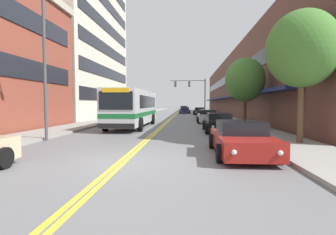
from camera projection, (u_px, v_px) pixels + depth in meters
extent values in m
plane|color=slate|center=(175.00, 115.00, 45.78)|extent=(240.00, 240.00, 0.00)
cube|color=gray|center=(136.00, 114.00, 46.30)|extent=(2.99, 106.00, 0.14)
cube|color=gray|center=(215.00, 114.00, 45.25)|extent=(2.99, 106.00, 0.14)
cube|color=yellow|center=(175.00, 115.00, 45.79)|extent=(0.14, 106.00, 0.01)
cube|color=yellow|center=(176.00, 115.00, 45.77)|extent=(0.14, 106.00, 0.01)
cube|color=black|center=(14.00, 66.00, 16.41)|extent=(0.08, 14.94, 1.40)
cube|color=black|center=(12.00, 10.00, 16.23)|extent=(0.08, 14.94, 1.40)
cube|color=beige|center=(65.00, 29.00, 36.14)|extent=(12.00, 21.40, 24.59)
cube|color=black|center=(109.00, 96.00, 36.18)|extent=(0.08, 19.69, 1.40)
cube|color=black|center=(108.00, 73.00, 36.01)|extent=(0.08, 19.69, 1.40)
cube|color=black|center=(108.00, 51.00, 35.85)|extent=(0.08, 19.69, 1.40)
cube|color=black|center=(108.00, 28.00, 35.68)|extent=(0.08, 19.69, 1.40)
cube|color=black|center=(108.00, 5.00, 35.52)|extent=(0.08, 19.69, 1.40)
cube|color=brown|center=(250.00, 87.00, 44.56)|extent=(8.00, 68.00, 9.69)
cube|color=navy|center=(223.00, 98.00, 45.01)|extent=(1.10, 61.20, 0.24)
cube|color=black|center=(226.00, 80.00, 44.80)|extent=(0.08, 61.20, 1.40)
cube|color=silver|center=(133.00, 107.00, 22.10)|extent=(2.45, 10.76, 2.66)
cube|color=#196B33|center=(133.00, 113.00, 22.13)|extent=(2.47, 10.78, 0.32)
cube|color=black|center=(135.00, 102.00, 22.61)|extent=(2.48, 8.39, 0.96)
cube|color=black|center=(116.00, 101.00, 16.70)|extent=(2.21, 0.04, 1.17)
cube|color=yellow|center=(116.00, 90.00, 16.65)|extent=(1.76, 0.06, 0.28)
cube|color=black|center=(116.00, 126.00, 16.76)|extent=(2.40, 0.08, 0.32)
cylinder|color=black|center=(105.00, 124.00, 18.61)|extent=(0.30, 1.00, 1.00)
cylinder|color=black|center=(140.00, 124.00, 18.43)|extent=(0.30, 1.00, 1.00)
cylinder|color=black|center=(127.00, 119.00, 25.20)|extent=(0.30, 1.00, 1.00)
cylinder|color=black|center=(153.00, 119.00, 25.01)|extent=(0.30, 1.00, 1.00)
cube|color=beige|center=(147.00, 113.00, 42.13)|extent=(1.87, 4.62, 0.58)
cube|color=black|center=(147.00, 109.00, 42.28)|extent=(1.61, 2.03, 0.54)
cylinder|color=black|center=(139.00, 114.00, 40.78)|extent=(0.22, 0.60, 0.60)
cylinder|color=black|center=(152.00, 114.00, 40.64)|extent=(0.22, 0.60, 0.60)
cylinder|color=black|center=(143.00, 113.00, 43.63)|extent=(0.22, 0.60, 0.60)
cylinder|color=black|center=(154.00, 114.00, 43.49)|extent=(0.22, 0.60, 0.60)
sphere|color=silver|center=(140.00, 113.00, 39.86)|extent=(0.16, 0.16, 0.16)
sphere|color=silver|center=(149.00, 113.00, 39.76)|extent=(0.16, 0.16, 0.16)
cube|color=red|center=(145.00, 112.00, 44.49)|extent=(0.18, 0.04, 0.10)
cube|color=red|center=(153.00, 112.00, 44.38)|extent=(0.18, 0.04, 0.10)
cube|color=#475675|center=(134.00, 116.00, 32.06)|extent=(1.89, 4.65, 0.64)
cube|color=black|center=(134.00, 111.00, 32.22)|extent=(1.63, 2.05, 0.51)
cylinder|color=black|center=(123.00, 118.00, 30.71)|extent=(0.22, 0.60, 0.60)
cylinder|color=black|center=(139.00, 118.00, 30.57)|extent=(0.22, 0.60, 0.60)
cylinder|color=black|center=(129.00, 117.00, 33.58)|extent=(0.22, 0.60, 0.60)
cylinder|color=black|center=(143.00, 117.00, 33.44)|extent=(0.22, 0.60, 0.60)
sphere|color=silver|center=(124.00, 116.00, 29.78)|extent=(0.16, 0.16, 0.16)
sphere|color=silver|center=(135.00, 116.00, 29.68)|extent=(0.16, 0.16, 0.16)
cube|color=red|center=(132.00, 115.00, 34.44)|extent=(0.18, 0.04, 0.10)
cube|color=red|center=(142.00, 115.00, 34.34)|extent=(0.18, 0.04, 0.10)
cylinder|color=black|center=(4.00, 158.00, 7.90)|extent=(0.22, 0.66, 0.66)
cube|color=red|center=(14.00, 145.00, 8.79)|extent=(0.18, 0.04, 0.10)
cube|color=maroon|center=(241.00, 142.00, 10.04)|extent=(1.91, 4.65, 0.63)
cube|color=black|center=(240.00, 127.00, 10.20)|extent=(1.64, 2.05, 0.49)
cylinder|color=black|center=(220.00, 153.00, 8.69)|extent=(0.22, 0.65, 0.65)
cylinder|color=black|center=(280.00, 154.00, 8.54)|extent=(0.22, 0.65, 0.65)
cylinder|color=black|center=(212.00, 141.00, 11.56)|extent=(0.22, 0.65, 0.65)
cylinder|color=black|center=(257.00, 141.00, 11.41)|extent=(0.22, 0.65, 0.65)
sphere|color=silver|center=(234.00, 152.00, 7.76)|extent=(0.16, 0.16, 0.16)
sphere|color=silver|center=(280.00, 153.00, 7.66)|extent=(0.16, 0.16, 0.16)
cube|color=red|center=(216.00, 134.00, 12.42)|extent=(0.18, 0.04, 0.10)
cube|color=red|center=(246.00, 134.00, 12.31)|extent=(0.18, 0.04, 0.10)
cube|color=#B7B7BC|center=(208.00, 118.00, 27.23)|extent=(1.94, 4.59, 0.69)
cube|color=black|center=(207.00, 112.00, 27.39)|extent=(1.67, 2.02, 0.45)
cylinder|color=black|center=(198.00, 120.00, 25.90)|extent=(0.22, 0.61, 0.61)
cylinder|color=black|center=(219.00, 120.00, 25.76)|extent=(0.22, 0.61, 0.61)
cylinder|color=black|center=(197.00, 119.00, 28.74)|extent=(0.22, 0.61, 0.61)
cylinder|color=black|center=(216.00, 119.00, 28.59)|extent=(0.22, 0.61, 0.61)
sphere|color=silver|center=(202.00, 118.00, 24.98)|extent=(0.16, 0.16, 0.16)
sphere|color=silver|center=(217.00, 118.00, 24.88)|extent=(0.16, 0.16, 0.16)
cube|color=red|center=(200.00, 116.00, 29.58)|extent=(0.18, 0.04, 0.10)
cube|color=red|center=(212.00, 116.00, 29.47)|extent=(0.18, 0.04, 0.10)
cube|color=black|center=(219.00, 124.00, 18.24)|extent=(1.82, 4.78, 0.68)
cube|color=black|center=(219.00, 116.00, 18.40)|extent=(1.57, 2.10, 0.43)
cylinder|color=black|center=(207.00, 129.00, 16.84)|extent=(0.22, 0.70, 0.70)
cylinder|color=black|center=(236.00, 129.00, 16.70)|extent=(0.22, 0.70, 0.70)
cylinder|color=black|center=(204.00, 125.00, 19.79)|extent=(0.22, 0.70, 0.70)
cylinder|color=black|center=(229.00, 125.00, 19.65)|extent=(0.22, 0.70, 0.70)
sphere|color=silver|center=(213.00, 127.00, 15.89)|extent=(0.16, 0.16, 0.16)
sphere|color=silver|center=(234.00, 127.00, 15.79)|extent=(0.16, 0.16, 0.16)
cube|color=red|center=(207.00, 121.00, 20.67)|extent=(0.18, 0.04, 0.10)
cube|color=red|center=(224.00, 121.00, 20.58)|extent=(0.18, 0.04, 0.10)
cube|color=#232328|center=(199.00, 112.00, 46.40)|extent=(1.82, 4.68, 0.63)
cube|color=black|center=(199.00, 109.00, 46.56)|extent=(1.56, 2.06, 0.46)
cylinder|color=black|center=(194.00, 113.00, 45.04)|extent=(0.22, 0.67, 0.67)
cylinder|color=black|center=(205.00, 113.00, 44.90)|extent=(0.22, 0.67, 0.67)
cylinder|color=black|center=(194.00, 112.00, 47.92)|extent=(0.22, 0.67, 0.67)
cylinder|color=black|center=(204.00, 112.00, 47.78)|extent=(0.22, 0.67, 0.67)
sphere|color=silver|center=(196.00, 112.00, 44.10)|extent=(0.16, 0.16, 0.16)
sphere|color=silver|center=(204.00, 112.00, 44.00)|extent=(0.16, 0.16, 0.16)
cube|color=red|center=(195.00, 111.00, 48.79)|extent=(0.18, 0.04, 0.10)
cube|color=red|center=(202.00, 111.00, 48.69)|extent=(0.18, 0.04, 0.10)
cube|color=#19234C|center=(185.00, 111.00, 52.37)|extent=(1.87, 4.69, 0.56)
cube|color=black|center=(185.00, 108.00, 52.53)|extent=(1.61, 2.06, 0.53)
cylinder|color=black|center=(180.00, 112.00, 51.00)|extent=(0.22, 0.62, 0.62)
cylinder|color=black|center=(190.00, 112.00, 50.86)|extent=(0.22, 0.62, 0.62)
cylinder|color=black|center=(180.00, 112.00, 53.90)|extent=(0.22, 0.62, 0.62)
cylinder|color=black|center=(190.00, 112.00, 53.75)|extent=(0.22, 0.62, 0.62)
sphere|color=silver|center=(181.00, 111.00, 50.06)|extent=(0.16, 0.16, 0.16)
sphere|color=silver|center=(188.00, 111.00, 49.96)|extent=(0.16, 0.16, 0.16)
cube|color=red|center=(182.00, 111.00, 54.76)|extent=(0.18, 0.04, 0.10)
cube|color=red|center=(188.00, 111.00, 54.66)|extent=(0.18, 0.04, 0.10)
cube|color=white|center=(184.00, 109.00, 65.08)|extent=(1.86, 4.70, 0.71)
cube|color=black|center=(184.00, 107.00, 65.23)|extent=(1.60, 2.07, 0.48)
cylinder|color=black|center=(180.00, 110.00, 63.71)|extent=(0.22, 0.69, 0.69)
cylinder|color=black|center=(188.00, 110.00, 63.57)|extent=(0.22, 0.69, 0.69)
cylinder|color=black|center=(180.00, 110.00, 66.61)|extent=(0.22, 0.69, 0.69)
cylinder|color=black|center=(188.00, 110.00, 66.47)|extent=(0.22, 0.69, 0.69)
sphere|color=silver|center=(181.00, 109.00, 62.77)|extent=(0.16, 0.16, 0.16)
sphere|color=silver|center=(186.00, 109.00, 62.67)|extent=(0.16, 0.16, 0.16)
cube|color=red|center=(181.00, 109.00, 67.47)|extent=(0.18, 0.04, 0.10)
cube|color=red|center=(187.00, 109.00, 67.37)|extent=(0.18, 0.04, 0.10)
cylinder|color=#47474C|center=(205.00, 97.00, 45.70)|extent=(0.18, 0.18, 6.32)
cylinder|color=#47474C|center=(188.00, 81.00, 45.78)|extent=(6.09, 0.11, 0.11)
cube|color=black|center=(189.00, 84.00, 45.79)|extent=(0.34, 0.26, 0.92)
sphere|color=red|center=(189.00, 82.00, 45.61)|extent=(0.18, 0.18, 0.18)
sphere|color=yellow|center=(189.00, 84.00, 45.63)|extent=(0.18, 0.18, 0.18)
sphere|color=green|center=(189.00, 86.00, 45.64)|extent=(0.18, 0.18, 0.18)
cylinder|color=black|center=(189.00, 81.00, 45.76)|extent=(0.02, 0.02, 0.14)
cube|color=black|center=(175.00, 84.00, 45.97)|extent=(0.34, 0.26, 0.92)
sphere|color=red|center=(175.00, 82.00, 45.79)|extent=(0.18, 0.18, 0.18)
sphere|color=yellow|center=(175.00, 84.00, 45.81)|extent=(0.18, 0.18, 0.18)
sphere|color=green|center=(175.00, 86.00, 45.82)|extent=(0.18, 0.18, 0.18)
cylinder|color=black|center=(175.00, 81.00, 45.94)|extent=(0.02, 0.02, 0.14)
cylinder|color=#47474C|center=(45.00, 67.00, 13.75)|extent=(0.16, 0.16, 7.75)
cylinder|color=brown|center=(301.00, 111.00, 12.25)|extent=(0.28, 0.28, 2.98)
ellipsoid|color=#42752D|center=(302.00, 49.00, 12.10)|extent=(3.25, 3.25, 3.57)
cylinder|color=brown|center=(245.00, 111.00, 20.95)|extent=(0.27, 0.27, 2.40)
ellipsoid|color=#42752D|center=(245.00, 80.00, 20.82)|extent=(3.13, 3.13, 3.45)
cylinder|color=yellow|center=(253.00, 129.00, 14.98)|extent=(0.20, 0.20, 0.75)
sphere|color=yellow|center=(253.00, 122.00, 14.96)|extent=(0.18, 0.18, 0.18)
cylinder|color=yellow|center=(251.00, 128.00, 14.99)|extent=(0.08, 0.09, 0.09)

